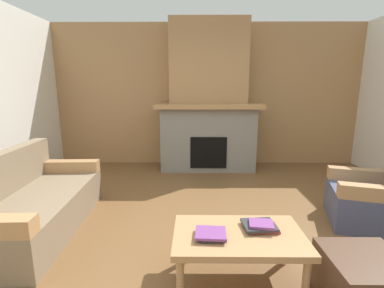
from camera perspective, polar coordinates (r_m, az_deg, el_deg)
The scene contains 9 objects.
ground at distance 2.94m, azimuth 5.68°, elevation -19.65°, with size 9.00×9.00×0.00m, color brown.
wall_back_wood_panel at distance 5.50m, azimuth 3.17°, elevation 9.98°, with size 6.00×0.12×2.70m, color #A87A4C.
fireplace at distance 5.14m, azimuth 3.34°, elevation 7.76°, with size 1.90×0.82×2.70m.
couch at distance 3.48m, azimuth -30.30°, elevation -10.85°, with size 0.92×1.83×0.85m.
armchair at distance 3.74m, azimuth 33.39°, elevation -9.55°, with size 0.94×0.94×0.85m.
coffee_table at distance 2.27m, azimuth 9.62°, elevation -18.96°, with size 1.00×0.60×0.43m.
ottoman at distance 2.44m, azimuth 32.02°, elevation -23.34°, with size 0.52×0.52×0.40m, color #4C3323.
book_stack_near_edge at distance 2.16m, azimuth 4.01°, elevation -18.11°, with size 0.24×0.22×0.05m.
book_stack_center at distance 2.32m, azimuth 14.01°, elevation -16.10°, with size 0.28×0.24×0.06m.
Camera 1 is at (-0.25, -2.49, 1.54)m, focal length 25.73 mm.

